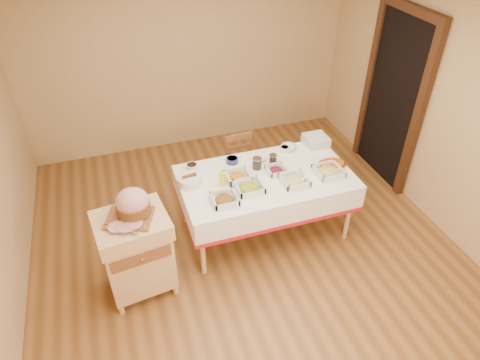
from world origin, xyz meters
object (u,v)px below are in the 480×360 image
Objects in this scene: preserve_jar_left at (257,164)px; bread_basket at (190,180)px; butcher_cart at (136,250)px; preserve_jar_right at (273,160)px; ham_on_board at (132,205)px; brass_platter at (332,165)px; dining_table at (265,188)px; dining_chair at (243,167)px; mustard_bottle at (222,178)px; plate_stack at (316,140)px.

bread_basket is (-0.75, -0.05, -0.01)m from preserve_jar_left.
bread_basket is at bearing 38.80° from butcher_cart.
preserve_jar_left is 1.18× the size of preserve_jar_right.
brass_platter is at bearing 8.36° from ham_on_board.
dining_table is at bearing -8.43° from bread_basket.
dining_chair is at bearing 136.00° from brass_platter.
ham_on_board is at bearing -142.49° from dining_chair.
dining_table is 0.33m from preserve_jar_right.
mustard_bottle is (-0.64, -0.20, 0.03)m from preserve_jar_right.
preserve_jar_right is 0.33× the size of brass_platter.
bread_basket is at bearing 38.85° from ham_on_board.
ham_on_board reaches higher than dining_table.
plate_stack is (1.57, 0.28, 0.01)m from bread_basket.
mustard_bottle is 0.56× the size of brass_platter.
mustard_bottle is at bearing -159.55° from preserve_jar_left.
dining_table is 0.77m from brass_platter.
preserve_jar_right is (0.18, -0.49, 0.38)m from dining_chair.
preserve_jar_left reaches higher than dining_chair.
preserve_jar_right is at bearing 4.70° from bread_basket.
mustard_bottle is 1.32m from plate_stack.
bread_basket is at bearing -176.52° from preserve_jar_left.
preserve_jar_right is at bearing -161.79° from plate_stack.
dining_chair is 6.32× the size of preserve_jar_left.
preserve_jar_left is 0.40× the size of brass_platter.
preserve_jar_right is at bearing 156.65° from brass_platter.
plate_stack is at bearing 16.10° from preserve_jar_left.
butcher_cart is 0.89m from bread_basket.
preserve_jar_left reaches higher than preserve_jar_right.
brass_platter is (-0.03, -0.46, -0.04)m from plate_stack.
dining_table is at bearing 175.57° from brass_platter.
preserve_jar_left is at bearing 21.51° from ham_on_board.
preserve_jar_right is at bearing 17.07° from mustard_bottle.
plate_stack is at bearing 85.71° from brass_platter.
brass_platter is at bearing 9.06° from butcher_cart.
mustard_bottle is at bearing 177.29° from brass_platter.
bread_basket is at bearing 159.55° from mustard_bottle.
mustard_bottle is 0.71× the size of plate_stack.
bread_basket is at bearing 171.57° from dining_table.
preserve_jar_left is 0.71× the size of mustard_bottle.
preserve_jar_right is 0.65m from plate_stack.
plate_stack is (2.22, 0.81, 0.30)m from butcher_cart.
butcher_cart is 2.75× the size of brass_platter.
dining_table is at bearing -0.01° from mustard_bottle.
mustard_bottle is 0.74× the size of bread_basket.
preserve_jar_right is at bearing -69.61° from dining_chair.
butcher_cart is 1.10m from mustard_bottle.
brass_platter is (1.22, -0.06, -0.06)m from mustard_bottle.
bread_basket is (-0.95, -0.08, -0.00)m from preserve_jar_right.
dining_chair is 4.47× the size of mustard_bottle.
preserve_jar_left is at bearing -163.90° from plate_stack.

